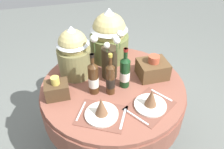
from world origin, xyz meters
name	(u,v)px	position (x,y,z in m)	size (l,w,h in m)	color
ground	(113,138)	(0.00, 0.00, 0.00)	(8.00, 8.00, 0.00)	slate
dining_table	(113,98)	(0.00, 0.00, 0.58)	(1.22, 1.22, 0.73)	brown
place_setting_left	(101,111)	(-0.16, -0.31, 0.78)	(0.42, 0.39, 0.16)	brown
place_setting_right	(151,102)	(0.20, -0.31, 0.78)	(0.43, 0.40, 0.16)	brown
flower_vase	(109,60)	(0.00, 0.11, 0.91)	(0.25, 0.19, 0.44)	#332819
wine_bottle_left	(111,79)	(-0.04, -0.09, 0.87)	(0.07, 0.07, 0.36)	#422814
wine_bottle_centre	(125,72)	(0.09, -0.04, 0.87)	(0.08, 0.08, 0.35)	#143819
wine_bottle_right	(93,78)	(-0.17, -0.05, 0.87)	(0.08, 0.08, 0.36)	#422814
gift_tub_back_left	(74,50)	(-0.28, 0.22, 0.97)	(0.28, 0.28, 0.46)	olive
gift_tub_back_centre	(109,33)	(0.07, 0.41, 0.99)	(0.36, 0.36, 0.49)	olive
woven_basket_side_left	(57,89)	(-0.45, -0.03, 0.80)	(0.18, 0.14, 0.19)	#47331E
woven_basket_side_right	(153,68)	(0.36, 0.02, 0.81)	(0.25, 0.21, 0.20)	brown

